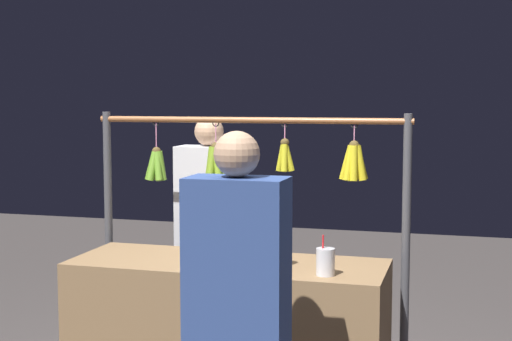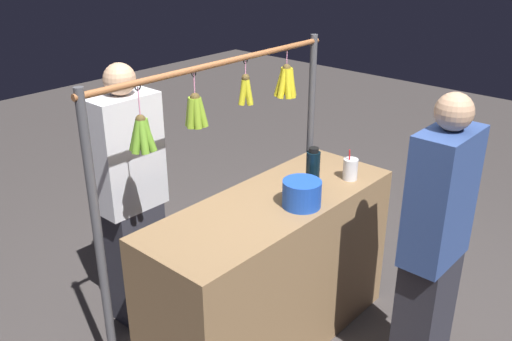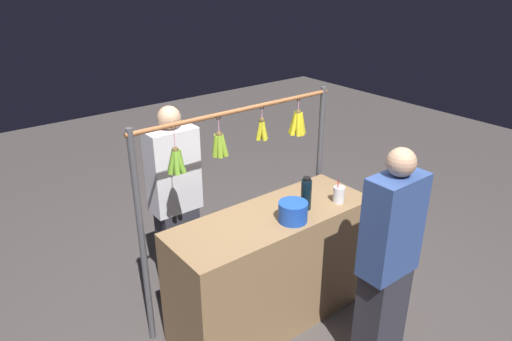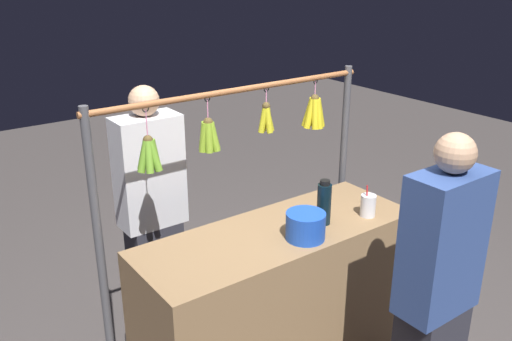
{
  "view_description": "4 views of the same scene",
  "coord_description": "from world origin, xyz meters",
  "px_view_note": "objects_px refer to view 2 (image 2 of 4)",
  "views": [
    {
      "loc": [
        -1.1,
        3.38,
        1.7
      ],
      "look_at": [
        -0.14,
        0.0,
        1.36
      ],
      "focal_mm": 52.18,
      "sensor_mm": 36.0,
      "label": 1
    },
    {
      "loc": [
        2.0,
        1.67,
        2.23
      ],
      "look_at": [
        0.13,
        0.0,
        1.13
      ],
      "focal_mm": 38.86,
      "sensor_mm": 36.0,
      "label": 2
    },
    {
      "loc": [
        1.86,
        2.19,
        2.53
      ],
      "look_at": [
        0.15,
        0.0,
        1.29
      ],
      "focal_mm": 32.86,
      "sensor_mm": 36.0,
      "label": 3
    },
    {
      "loc": [
        1.61,
        2.0,
        2.23
      ],
      "look_at": [
        0.14,
        0.0,
        1.28
      ],
      "focal_mm": 38.61,
      "sensor_mm": 36.0,
      "label": 4
    }
  ],
  "objects_px": {
    "drink_cup": "(350,169)",
    "customer_person": "(433,252)",
    "water_bottle": "(313,170)",
    "blue_bucket": "(302,194)",
    "vendor_person": "(132,202)"
  },
  "relations": [
    {
      "from": "vendor_person",
      "to": "customer_person",
      "type": "xyz_separation_m",
      "value": [
        -0.65,
        1.53,
        -0.0
      ]
    },
    {
      "from": "water_bottle",
      "to": "blue_bucket",
      "type": "distance_m",
      "value": 0.21
    },
    {
      "from": "drink_cup",
      "to": "vendor_person",
      "type": "distance_m",
      "value": 1.26
    },
    {
      "from": "drink_cup",
      "to": "customer_person",
      "type": "xyz_separation_m",
      "value": [
        0.22,
        0.63,
        -0.19
      ]
    },
    {
      "from": "blue_bucket",
      "to": "customer_person",
      "type": "relative_size",
      "value": 0.13
    },
    {
      "from": "water_bottle",
      "to": "blue_bucket",
      "type": "height_order",
      "value": "water_bottle"
    },
    {
      "from": "customer_person",
      "to": "drink_cup",
      "type": "bearing_deg",
      "value": -109.24
    },
    {
      "from": "water_bottle",
      "to": "customer_person",
      "type": "xyz_separation_m",
      "value": [
        -0.04,
        0.7,
        -0.24
      ]
    },
    {
      "from": "customer_person",
      "to": "blue_bucket",
      "type": "bearing_deg",
      "value": -69.86
    },
    {
      "from": "blue_bucket",
      "to": "customer_person",
      "type": "distance_m",
      "value": 0.7
    },
    {
      "from": "water_bottle",
      "to": "vendor_person",
      "type": "height_order",
      "value": "vendor_person"
    },
    {
      "from": "blue_bucket",
      "to": "drink_cup",
      "type": "distance_m",
      "value": 0.45
    },
    {
      "from": "water_bottle",
      "to": "vendor_person",
      "type": "xyz_separation_m",
      "value": [
        0.61,
        -0.83,
        -0.24
      ]
    },
    {
      "from": "drink_cup",
      "to": "customer_person",
      "type": "relative_size",
      "value": 0.12
    },
    {
      "from": "water_bottle",
      "to": "customer_person",
      "type": "relative_size",
      "value": 0.16
    }
  ]
}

